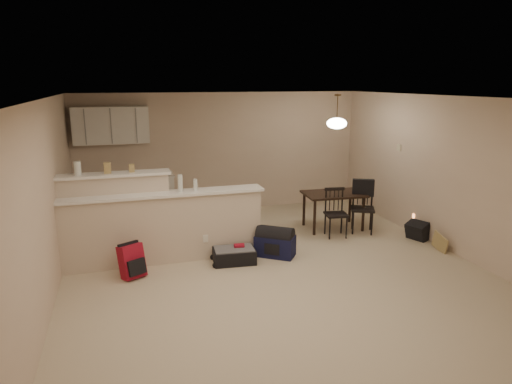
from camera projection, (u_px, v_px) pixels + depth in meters
name	position (u px, v px, depth m)	size (l,w,h in m)	color
room	(277.00, 189.00, 6.39)	(7.00, 7.02, 2.50)	#C5B497
breakfast_bar	(147.00, 223.00, 6.96)	(3.08, 0.58, 1.39)	beige
upper_cabinets	(111.00, 125.00, 8.70)	(1.40, 0.34, 0.70)	white
kitchen_counter	(127.00, 200.00, 8.98)	(1.80, 0.60, 0.90)	white
thermostat	(399.00, 147.00, 8.61)	(0.02, 0.12, 0.12)	beige
jar	(77.00, 168.00, 6.61)	(0.10, 0.10, 0.20)	silver
cereal_box	(107.00, 168.00, 6.74)	(0.10, 0.07, 0.16)	tan
small_box	(132.00, 168.00, 6.84)	(0.08, 0.06, 0.12)	tan
bottle_a	(180.00, 183.00, 6.88)	(0.07, 0.07, 0.26)	silver
bottle_b	(195.00, 185.00, 6.96)	(0.06, 0.06, 0.18)	silver
dining_table	(334.00, 197.00, 8.53)	(1.15, 0.80, 0.69)	black
pendant_lamp	(337.00, 123.00, 8.20)	(0.36, 0.36, 0.62)	brown
dining_chair_near	(336.00, 213.00, 8.12)	(0.38, 0.36, 0.87)	black
dining_chair_far	(363.00, 207.00, 8.34)	(0.41, 0.39, 0.94)	black
suitcase	(234.00, 256.00, 7.01)	(0.63, 0.41, 0.21)	black
red_backpack	(132.00, 261.00, 6.46)	(0.32, 0.20, 0.48)	maroon
navy_duffel	(275.00, 246.00, 7.27)	(0.61, 0.33, 0.33)	#111437
black_daypack	(418.00, 231.00, 8.02)	(0.35, 0.25, 0.31)	black
cardboard_sheet	(440.00, 243.00, 7.48)	(0.37, 0.02, 0.28)	tan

